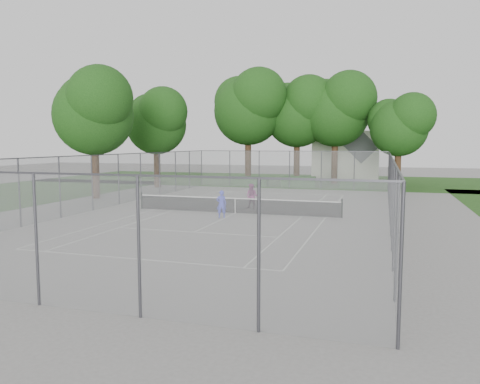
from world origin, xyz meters
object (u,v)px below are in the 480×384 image
(house, at_px, (347,147))
(woman_player, at_px, (252,196))
(tennis_net, at_px, (235,205))
(girl_player, at_px, (221,204))

(house, xyz_separation_m, woman_player, (-3.78, -28.58, -2.96))
(woman_player, bearing_deg, tennis_net, -93.08)
(girl_player, bearing_deg, house, -119.13)
(house, relative_size, girl_player, 5.91)
(woman_player, bearing_deg, girl_player, -90.31)
(tennis_net, bearing_deg, girl_player, -96.10)
(house, xyz_separation_m, girl_player, (-4.44, -32.65, -2.98))
(tennis_net, relative_size, girl_player, 8.11)
(house, relative_size, woman_player, 5.72)
(house, bearing_deg, girl_player, -97.74)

